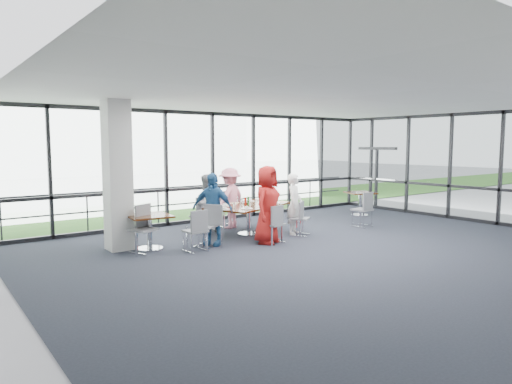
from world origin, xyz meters
TOP-DOWN VIEW (x-y plane):
  - floor at (0.00, 0.00)m, footprint 12.00×10.00m
  - ceiling at (0.00, 0.00)m, footprint 12.00×10.00m
  - wall_left at (-6.00, 0.00)m, footprint 0.10×10.00m
  - curtain_wall_back at (0.00, 5.00)m, footprint 12.00×0.10m
  - curtain_wall_right at (6.00, 0.00)m, footprint 0.10×10.00m
  - exit_door at (6.00, 3.75)m, footprint 0.12×1.60m
  - structural_column at (-3.60, 3.00)m, footprint 0.50×0.50m
  - apron at (0.00, 10.00)m, footprint 80.00×70.00m
  - grass_strip at (0.00, 8.00)m, footprint 80.00×5.00m
  - hangar_main at (4.00, 32.00)m, footprint 24.00×10.00m
  - guard_rail at (0.00, 5.60)m, footprint 12.00×0.06m
  - main_table at (-0.39, 2.65)m, footprint 2.52×1.93m
  - side_table_left at (-3.08, 2.62)m, footprint 0.97×0.97m
  - side_table_right at (4.25, 2.99)m, footprint 1.07×1.07m
  - diner_near_left at (-0.66, 1.57)m, footprint 1.04×0.91m
  - diner_near_right at (0.56, 2.00)m, footprint 0.69×0.65m
  - diner_far_left at (-1.21, 3.36)m, footprint 0.85×0.69m
  - diner_far_right at (-0.28, 3.66)m, footprint 1.18×0.88m
  - diner_end at (-1.76, 2.16)m, footprint 0.98×1.08m
  - chair_main_nl at (-0.55, 1.48)m, footprint 0.50×0.50m
  - chair_main_nr at (0.54, 1.77)m, footprint 0.58×0.58m
  - chair_main_fl at (-1.28, 3.52)m, footprint 0.60×0.60m
  - chair_main_fr at (-0.24, 3.92)m, footprint 0.51×0.51m
  - chair_main_end at (-2.04, 2.06)m, footprint 0.62×0.62m
  - chair_spare_la at (-2.39, 1.84)m, footprint 0.45×0.45m
  - chair_spare_lb at (-3.30, 2.42)m, footprint 0.62×0.62m
  - chair_spare_r at (2.74, 1.64)m, footprint 0.51×0.51m
  - plate_nl at (-0.85, 2.09)m, footprint 0.28×0.28m
  - plate_nr at (0.34, 2.48)m, footprint 0.27×0.27m
  - plate_fl at (-0.98, 2.82)m, footprint 0.25×0.25m
  - plate_fr at (0.06, 3.22)m, footprint 0.25×0.25m
  - plate_end at (-1.34, 2.31)m, footprint 0.25×0.25m
  - tumbler_a at (-0.56, 2.35)m, footprint 0.07×0.07m
  - tumbler_b at (-0.03, 2.62)m, footprint 0.07×0.07m
  - tumbler_c at (-0.40, 2.97)m, footprint 0.07×0.07m
  - tumbler_d at (-1.09, 2.28)m, footprint 0.07×0.07m
  - menu_a at (-0.32, 2.07)m, footprint 0.32×0.26m
  - menu_b at (0.69, 2.64)m, footprint 0.38×0.32m
  - menu_c at (-0.47, 3.16)m, footprint 0.34×0.33m
  - condiment_caddy at (-0.39, 2.78)m, footprint 0.10×0.07m
  - ketchup_bottle at (-0.41, 2.77)m, footprint 0.06×0.06m
  - green_bottle at (-0.35, 2.73)m, footprint 0.05×0.05m

SIDE VIEW (x-z plane):
  - apron at x=0.00m, z-range -0.03..-0.01m
  - floor at x=0.00m, z-range -0.02..0.00m
  - grass_strip at x=0.00m, z-range 0.01..0.01m
  - chair_main_nr at x=0.54m, z-range 0.00..0.85m
  - chair_main_nl at x=-0.55m, z-range 0.00..0.87m
  - chair_spare_la at x=-2.39m, z-range 0.00..0.88m
  - chair_main_fl at x=-1.28m, z-range 0.00..0.89m
  - chair_main_end at x=-2.04m, z-range 0.00..0.92m
  - chair_main_fr at x=-0.24m, z-range 0.00..0.94m
  - chair_spare_r at x=2.74m, z-range 0.00..0.95m
  - chair_spare_lb at x=-3.30m, z-range 0.00..0.97m
  - guard_rail at x=0.00m, z-range 0.47..0.53m
  - side_table_right at x=4.25m, z-range 0.25..1.00m
  - side_table_left at x=-3.08m, z-range 0.26..1.01m
  - main_table at x=-0.39m, z-range 0.27..1.02m
  - menu_a at x=-0.32m, z-range 0.75..0.75m
  - menu_b at x=0.69m, z-range 0.75..0.75m
  - menu_c at x=-0.47m, z-range 0.75..0.75m
  - plate_nl at x=-0.85m, z-range 0.75..0.76m
  - plate_nr at x=0.34m, z-range 0.75..0.76m
  - plate_fl at x=-0.98m, z-range 0.75..0.76m
  - plate_fr at x=0.06m, z-range 0.75..0.76m
  - plate_end at x=-1.34m, z-range 0.75..0.76m
  - diner_far_left at x=-1.21m, z-range 0.00..1.52m
  - diner_near_right at x=0.56m, z-range 0.00..1.53m
  - condiment_caddy at x=-0.39m, z-range 0.75..0.79m
  - tumbler_c at x=-0.40m, z-range 0.75..0.88m
  - diner_far_right at x=-0.28m, z-range 0.00..1.63m
  - diner_end at x=-1.76m, z-range 0.00..1.64m
  - tumbler_a at x=-0.56m, z-range 0.75..0.90m
  - tumbler_d at x=-1.09m, z-range 0.75..0.90m
  - tumbler_b at x=-0.03m, z-range 0.75..0.90m
  - ketchup_bottle at x=-0.41m, z-range 0.75..0.93m
  - green_bottle at x=-0.35m, z-range 0.75..0.95m
  - diner_near_left at x=-0.66m, z-range 0.00..1.78m
  - exit_door at x=6.00m, z-range 0.00..2.10m
  - wall_left at x=-6.00m, z-range 0.00..3.20m
  - curtain_wall_back at x=0.00m, z-range 0.00..3.20m
  - curtain_wall_right at x=6.00m, z-range 0.00..3.20m
  - structural_column at x=-3.60m, z-range 0.00..3.20m
  - hangar_main at x=4.00m, z-range 0.00..6.00m
  - ceiling at x=0.00m, z-range 3.18..3.22m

